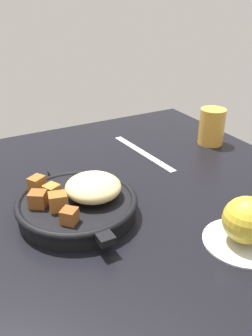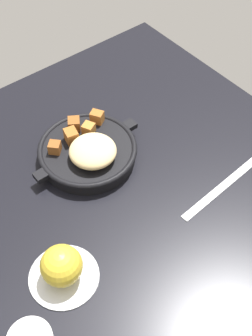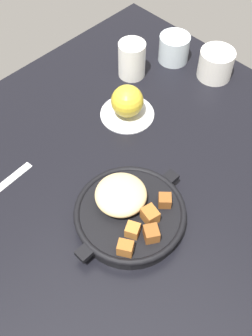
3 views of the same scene
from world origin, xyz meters
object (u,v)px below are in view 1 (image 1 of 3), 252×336
(red_apple, at_px, (246,220))
(cast_iron_skillet, at_px, (79,202))
(butter_knife, at_px, (143,153))
(juice_glass_amber, at_px, (212,127))

(red_apple, bearing_deg, cast_iron_skillet, -134.55)
(cast_iron_skillet, height_order, butter_knife, cast_iron_skillet)
(butter_knife, bearing_deg, juice_glass_amber, 77.28)
(red_apple, bearing_deg, juice_glass_amber, 146.89)
(cast_iron_skillet, relative_size, butter_knife, 1.09)
(red_apple, distance_m, juice_glass_amber, 0.39)
(cast_iron_skillet, height_order, red_apple, red_apple)
(cast_iron_skillet, xyz_separation_m, red_apple, (0.19, 0.19, 0.02))
(cast_iron_skillet, xyz_separation_m, butter_knife, (-0.17, 0.23, -0.02))
(butter_knife, distance_m, juice_glass_amber, 0.19)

